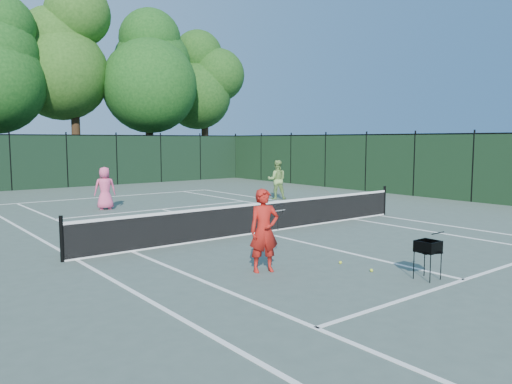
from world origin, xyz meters
TOP-DOWN VIEW (x-y plane):
  - ground at (0.00, 0.00)m, footprint 90.00×90.00m
  - sideline_doubles_left at (-5.49, 0.00)m, footprint 0.10×23.77m
  - sideline_doubles_right at (5.49, 0.00)m, footprint 0.10×23.77m
  - sideline_singles_left at (-4.12, 0.00)m, footprint 0.10×23.77m
  - sideline_singles_right at (4.12, 0.00)m, footprint 0.10×23.77m
  - baseline_far at (0.00, 11.88)m, footprint 10.97×0.10m
  - service_line_near at (0.00, -6.40)m, footprint 8.23×0.10m
  - service_line_far at (0.00, 6.40)m, footprint 8.23×0.10m
  - center_service_line at (0.00, 0.00)m, footprint 0.10×12.80m
  - tennis_net at (0.00, 0.00)m, footprint 11.69×0.09m
  - fence_far at (0.00, 18.00)m, footprint 24.00×0.05m
  - fence_right at (12.00, 0.00)m, footprint 0.05×36.00m
  - tree_3 at (2.00, 22.30)m, footprint 7.00×7.00m
  - tree_4 at (7.00, 21.60)m, footprint 6.20×6.20m
  - tree_5 at (12.00, 22.10)m, footprint 5.80×5.80m
  - coach at (-2.72, -3.47)m, footprint 1.06×0.60m
  - player_pink at (-1.77, 7.73)m, footprint 0.94×0.73m
  - player_green at (5.80, 6.11)m, footprint 1.12×1.08m
  - ball_hopper at (-0.54, -5.92)m, footprint 0.53×0.53m
  - loose_ball_near_cart at (-0.97, -4.88)m, footprint 0.07×0.07m
  - loose_ball_midcourt at (-0.97, -4.02)m, footprint 0.07×0.07m

SIDE VIEW (x-z plane):
  - ground at x=0.00m, z-range 0.00..0.00m
  - sideline_doubles_left at x=-5.49m, z-range 0.00..0.01m
  - sideline_doubles_right at x=5.49m, z-range 0.00..0.01m
  - sideline_singles_left at x=-4.12m, z-range 0.00..0.01m
  - sideline_singles_right at x=4.12m, z-range 0.00..0.01m
  - baseline_far at x=0.00m, z-range 0.00..0.01m
  - service_line_near at x=0.00m, z-range 0.00..0.01m
  - service_line_far at x=0.00m, z-range 0.00..0.01m
  - center_service_line at x=0.00m, z-range 0.00..0.01m
  - loose_ball_near_cart at x=-0.97m, z-range 0.00..0.07m
  - loose_ball_midcourt at x=-0.97m, z-range 0.00..0.07m
  - tennis_net at x=0.00m, z-range -0.05..1.01m
  - ball_hopper at x=-0.54m, z-range 0.26..1.05m
  - player_pink at x=-1.77m, z-range 0.00..1.69m
  - coach at x=-2.72m, z-range 0.00..1.75m
  - player_green at x=5.80m, z-range 0.00..1.82m
  - fence_far at x=0.00m, z-range 0.00..3.00m
  - fence_right at x=12.00m, z-range 0.00..3.00m
  - tree_5 at x=12.00m, z-range 1.59..13.82m
  - tree_4 at x=7.00m, z-range 1.66..14.63m
  - tree_3 at x=2.00m, z-range 1.78..16.23m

